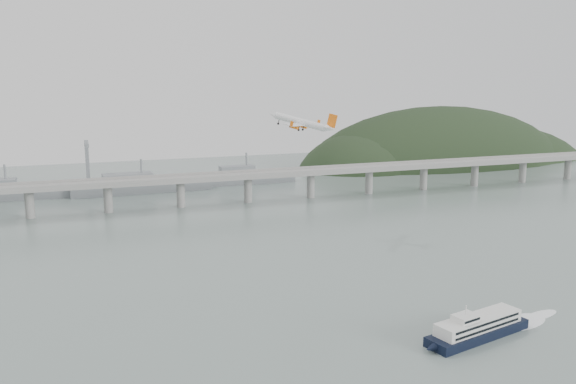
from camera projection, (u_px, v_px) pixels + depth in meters
name	position (u px, v px, depth m)	size (l,w,h in m)	color
ground	(331.00, 297.00, 261.95)	(900.00, 900.00, 0.00)	slate
bridge	(220.00, 181.00, 443.05)	(800.00, 22.00, 23.90)	gray
headland	(449.00, 179.00, 666.03)	(365.00, 155.00, 156.00)	black
ferry	(478.00, 327.00, 221.85)	(72.48, 25.48, 13.86)	black
airliner	(302.00, 123.00, 341.84)	(33.46, 33.76, 11.68)	white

